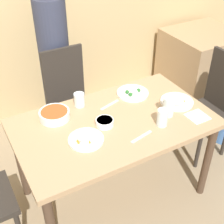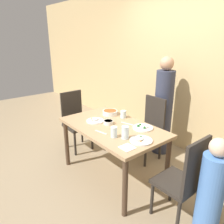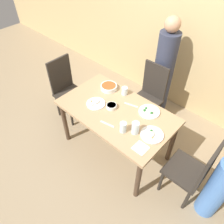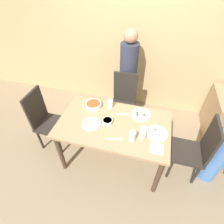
# 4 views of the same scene
# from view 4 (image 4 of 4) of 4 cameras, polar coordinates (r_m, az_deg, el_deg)

# --- Properties ---
(ground_plane) EXTENTS (10.00, 10.00, 0.00)m
(ground_plane) POSITION_cam_4_polar(r_m,az_deg,el_deg) (2.78, 0.46, -14.49)
(ground_plane) COLOR #998466
(wall_back) EXTENTS (10.00, 0.06, 2.70)m
(wall_back) POSITION_cam_4_polar(r_m,az_deg,el_deg) (3.10, 8.13, 23.72)
(wall_back) COLOR tan
(wall_back) RESTS_ON ground_plane
(dining_table) EXTENTS (1.40, 0.82, 0.75)m
(dining_table) POSITION_cam_4_polar(r_m,az_deg,el_deg) (2.25, 0.55, -5.28)
(dining_table) COLOR tan
(dining_table) RESTS_ON ground_plane
(chair_adult_spot) EXTENTS (0.40, 0.40, 0.97)m
(chair_adult_spot) POSITION_cam_4_polar(r_m,az_deg,el_deg) (2.90, 3.69, 3.57)
(chair_adult_spot) COLOR #2D2823
(chair_adult_spot) RESTS_ON ground_plane
(chair_child_spot) EXTENTS (0.40, 0.40, 0.97)m
(chair_child_spot) POSITION_cam_4_polar(r_m,az_deg,el_deg) (2.47, 25.57, -10.91)
(chair_child_spot) COLOR #2D2823
(chair_child_spot) RESTS_ON ground_plane
(chair_empty_left) EXTENTS (0.40, 0.40, 0.97)m
(chair_empty_left) POSITION_cam_4_polar(r_m,az_deg,el_deg) (2.76, -20.77, -2.28)
(chair_empty_left) COLOR #2D2823
(chair_empty_left) RESTS_ON ground_plane
(person_adult) EXTENTS (0.29, 0.29, 1.56)m
(person_adult) POSITION_cam_4_polar(r_m,az_deg,el_deg) (3.02, 5.15, 10.45)
(person_adult) COLOR #33384C
(person_adult) RESTS_ON ground_plane
(person_child) EXTENTS (0.23, 0.23, 1.06)m
(person_child) POSITION_cam_4_polar(r_m,az_deg,el_deg) (2.57, 31.48, -11.85)
(person_child) COLOR #5184D1
(person_child) RESTS_ON ground_plane
(bowl_curry) EXTENTS (0.22, 0.22, 0.06)m
(bowl_curry) POSITION_cam_4_polar(r_m,az_deg,el_deg) (2.41, -6.08, 2.35)
(bowl_curry) COLOR white
(bowl_curry) RESTS_ON dining_table
(plate_rice_adult) EXTENTS (0.25, 0.25, 0.05)m
(plate_rice_adult) POSITION_cam_4_polar(r_m,az_deg,el_deg) (2.32, 9.43, -0.74)
(plate_rice_adult) COLOR white
(plate_rice_adult) RESTS_ON dining_table
(plate_rice_child) EXTENTS (0.25, 0.25, 0.05)m
(plate_rice_child) POSITION_cam_4_polar(r_m,az_deg,el_deg) (2.13, 14.37, -6.69)
(plate_rice_child) COLOR white
(plate_rice_child) RESTS_ON dining_table
(plate_noodles) EXTENTS (0.23, 0.23, 0.05)m
(plate_noodles) POSITION_cam_4_polar(r_m,az_deg,el_deg) (2.18, -6.81, -3.78)
(plate_noodles) COLOR white
(plate_noodles) RESTS_ON dining_table
(bowl_rice_small) EXTENTS (0.13, 0.13, 0.05)m
(bowl_rice_small) POSITION_cam_4_polar(r_m,az_deg,el_deg) (2.18, -1.47, -2.98)
(bowl_rice_small) COLOR white
(bowl_rice_small) RESTS_ON dining_table
(glass_water_tall) EXTENTS (0.07, 0.07, 0.13)m
(glass_water_tall) POSITION_cam_4_polar(r_m,az_deg,el_deg) (1.98, 6.68, -7.87)
(glass_water_tall) COLOR silver
(glass_water_tall) RESTS_ON dining_table
(glass_water_short) EXTENTS (0.08, 0.08, 0.15)m
(glass_water_short) POSITION_cam_4_polar(r_m,az_deg,el_deg) (2.02, 10.11, -6.66)
(glass_water_short) COLOR silver
(glass_water_short) RESTS_ON dining_table
(glass_water_center) EXTENTS (0.08, 0.08, 0.10)m
(glass_water_center) POSITION_cam_4_polar(r_m,az_deg,el_deg) (2.39, -0.61, 2.74)
(glass_water_center) COLOR silver
(glass_water_center) RESTS_ON dining_table
(napkin_folded) EXTENTS (0.14, 0.14, 0.01)m
(napkin_folded) POSITION_cam_4_polar(r_m,az_deg,el_deg) (2.00, 14.35, -11.50)
(napkin_folded) COLOR white
(napkin_folded) RESTS_ON dining_table
(fork_steel) EXTENTS (0.18, 0.07, 0.01)m
(fork_steel) POSITION_cam_4_polar(r_m,az_deg,el_deg) (2.31, 3.44, -0.68)
(fork_steel) COLOR silver
(fork_steel) RESTS_ON dining_table
(spoon_steel) EXTENTS (0.18, 0.06, 0.01)m
(spoon_steel) POSITION_cam_4_polar(r_m,az_deg,el_deg) (2.02, 0.82, -8.77)
(spoon_steel) COLOR silver
(spoon_steel) RESTS_ON dining_table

